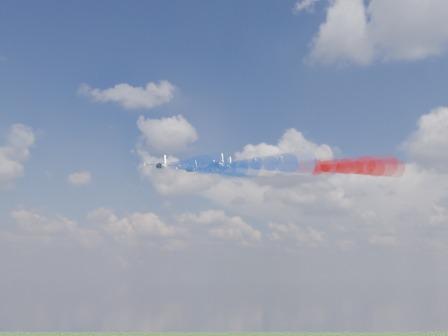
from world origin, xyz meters
The scene contains 16 objects.
jet_lead centered at (-9.17, 9.40, 141.16)m, with size 9.91×12.39×3.30m, color black, non-canonical shape.
trail_lead centered at (12.42, -4.69, 136.11)m, with size 4.13×41.60×4.13m, color white, non-canonical shape.
jet_inner_left centered at (-5.38, -3.73, 138.27)m, with size 9.91×12.39×3.30m, color black, non-canonical shape.
trail_inner_left centered at (16.22, -17.81, 133.23)m, with size 4.13×41.60×4.13m, color blue, non-canonical shape.
jet_inner_right centered at (5.67, 10.46, 139.90)m, with size 9.91×12.39×3.30m, color black, non-canonical shape.
trail_inner_right centered at (27.27, -3.62, 134.85)m, with size 4.13×41.60×4.13m, color red, non-canonical shape.
jet_outer_left centered at (-2.06, -19.56, 136.17)m, with size 9.91×12.39×3.30m, color black, non-canonical shape.
trail_outer_left centered at (19.54, -33.65, 131.12)m, with size 4.13×41.60×4.13m, color blue, non-canonical shape.
jet_center_third centered at (7.33, -4.23, 137.23)m, with size 9.91×12.39×3.30m, color black, non-canonical shape.
trail_center_third centered at (28.93, -18.32, 132.18)m, with size 4.13×41.60×4.13m, color white, non-canonical shape.
jet_outer_right centered at (19.59, 10.78, 137.71)m, with size 9.91×12.39×3.30m, color black, non-canonical shape.
trail_outer_right centered at (41.19, -3.31, 132.66)m, with size 4.13×41.60×4.13m, color red, non-canonical shape.
jet_rear_left centered at (13.99, -16.38, 134.84)m, with size 9.91×12.39×3.30m, color black, non-canonical shape.
trail_rear_left centered at (35.59, -30.46, 129.79)m, with size 4.13×41.60×4.13m, color blue, non-canonical shape.
jet_rear_right centered at (22.77, -3.30, 135.40)m, with size 9.91×12.39×3.30m, color black, non-canonical shape.
trail_rear_right centered at (44.36, -17.38, 130.35)m, with size 4.13×41.60×4.13m, color red, non-canonical shape.
Camera 1 is at (90.49, -112.87, 107.61)m, focal length 40.55 mm.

